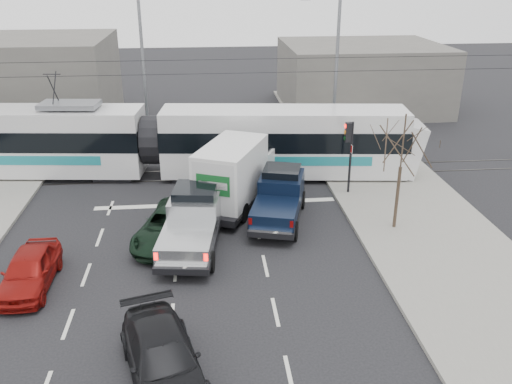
{
  "coord_description": "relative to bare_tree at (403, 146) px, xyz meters",
  "views": [
    {
      "loc": [
        -0.39,
        -17.86,
        10.63
      ],
      "look_at": [
        1.64,
        3.02,
        1.8
      ],
      "focal_mm": 38.0,
      "sensor_mm": 36.0,
      "label": 1
    }
  ],
  "objects": [
    {
      "name": "box_truck",
      "position": [
        -6.66,
        3.33,
        -2.23
      ],
      "size": [
        4.55,
        6.67,
        3.17
      ],
      "rotation": [
        0.0,
        0.0,
        -0.42
      ],
      "color": "black",
      "rests_on": "ground"
    },
    {
      "name": "red_car",
      "position": [
        -14.37,
        -3.12,
        -3.12
      ],
      "size": [
        1.6,
        3.95,
        1.34
      ],
      "primitive_type": "imported",
      "rotation": [
        0.0,
        0.0,
        -0.0
      ],
      "color": "maroon",
      "rests_on": "ground"
    },
    {
      "name": "street_lamp_far",
      "position": [
        -11.79,
        13.5,
        1.32
      ],
      "size": [
        2.38,
        0.25,
        9.0
      ],
      "color": "slate",
      "rests_on": "ground"
    },
    {
      "name": "dark_car",
      "position": [
        -9.38,
        -8.28,
        -3.12
      ],
      "size": [
        3.08,
        5.0,
        1.35
      ],
      "primitive_type": "imported",
      "rotation": [
        0.0,
        0.0,
        0.27
      ],
      "color": "black",
      "rests_on": "ground"
    },
    {
      "name": "sidewalk_right",
      "position": [
        1.4,
        -2.5,
        -3.72
      ],
      "size": [
        6.0,
        60.0,
        0.15
      ],
      "primitive_type": "cube",
      "color": "gray",
      "rests_on": "ground"
    },
    {
      "name": "building_right",
      "position": [
        4.4,
        21.5,
        -1.29
      ],
      "size": [
        12.0,
        10.0,
        5.0
      ],
      "primitive_type": "cube",
      "color": "#635F59",
      "rests_on": "ground"
    },
    {
      "name": "green_car",
      "position": [
        -9.54,
        -0.06,
        -3.11
      ],
      "size": [
        3.43,
        5.32,
        1.36
      ],
      "primitive_type": "imported",
      "rotation": [
        0.0,
        0.0,
        -0.26
      ],
      "color": "black",
      "rests_on": "ground"
    },
    {
      "name": "tram",
      "position": [
        -10.85,
        7.68,
        -1.84
      ],
      "size": [
        27.02,
        5.51,
        5.49
      ],
      "rotation": [
        0.0,
        0.0,
        -0.1
      ],
      "color": "silver",
      "rests_on": "ground"
    },
    {
      "name": "building_left",
      "position": [
        -21.6,
        19.5,
        -0.79
      ],
      "size": [
        14.0,
        10.0,
        6.0
      ],
      "primitive_type": "cube",
      "color": "#635F59",
      "rests_on": "ground"
    },
    {
      "name": "ground",
      "position": [
        -7.6,
        -2.5,
        -3.79
      ],
      "size": [
        120.0,
        120.0,
        0.0
      ],
      "primitive_type": "plane",
      "color": "black",
      "rests_on": "ground"
    },
    {
      "name": "rails",
      "position": [
        -7.6,
        7.5,
        -3.78
      ],
      "size": [
        60.0,
        1.6,
        0.03
      ],
      "primitive_type": "cube",
      "color": "#33302D",
      "rests_on": "ground"
    },
    {
      "name": "silver_pickup",
      "position": [
        -8.6,
        -0.31,
        -2.72
      ],
      "size": [
        2.8,
        6.15,
        2.15
      ],
      "rotation": [
        0.0,
        0.0,
        -0.14
      ],
      "color": "black",
      "rests_on": "ground"
    },
    {
      "name": "bare_tree",
      "position": [
        0.0,
        0.0,
        0.0
      ],
      "size": [
        2.4,
        2.4,
        5.0
      ],
      "color": "#47382B",
      "rests_on": "ground"
    },
    {
      "name": "traffic_signal",
      "position": [
        -1.13,
        4.0,
        -1.05
      ],
      "size": [
        0.44,
        0.44,
        3.6
      ],
      "color": "black",
      "rests_on": "ground"
    },
    {
      "name": "catenary",
      "position": [
        -7.6,
        7.5,
        0.09
      ],
      "size": [
        60.0,
        0.2,
        7.0
      ],
      "color": "black",
      "rests_on": "ground"
    },
    {
      "name": "street_lamp_near",
      "position": [
        -0.29,
        11.5,
        1.32
      ],
      "size": [
        2.38,
        0.25,
        9.0
      ],
      "color": "slate",
      "rests_on": "ground"
    },
    {
      "name": "navy_pickup",
      "position": [
        -4.79,
        1.63,
        -2.71
      ],
      "size": [
        3.2,
        5.51,
        2.19
      ],
      "rotation": [
        0.0,
        0.0,
        -0.27
      ],
      "color": "black",
      "rests_on": "ground"
    }
  ]
}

